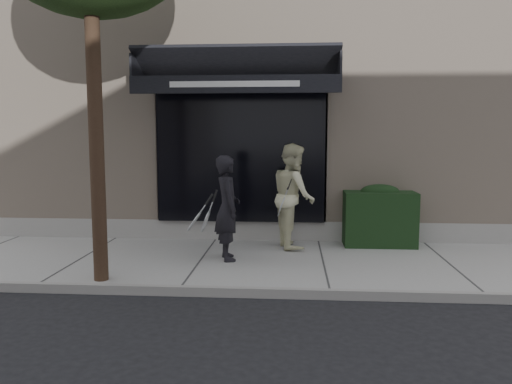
{
  "coord_description": "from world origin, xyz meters",
  "views": [
    {
      "loc": [
        -0.51,
        -8.0,
        2.18
      ],
      "look_at": [
        -1.14,
        0.6,
        1.17
      ],
      "focal_mm": 35.0,
      "sensor_mm": 36.0,
      "label": 1
    }
  ],
  "objects": [
    {
      "name": "ground",
      "position": [
        0.0,
        0.0,
        0.0
      ],
      "size": [
        80.0,
        80.0,
        0.0
      ],
      "primitive_type": "plane",
      "color": "black",
      "rests_on": "ground"
    },
    {
      "name": "curb",
      "position": [
        0.0,
        -1.55,
        0.07
      ],
      "size": [
        20.0,
        0.1,
        0.14
      ],
      "primitive_type": "cube",
      "color": "gray",
      "rests_on": "ground"
    },
    {
      "name": "hedge",
      "position": [
        1.1,
        1.25,
        0.66
      ],
      "size": [
        1.3,
        0.7,
        1.14
      ],
      "color": "black",
      "rests_on": "sidewalk"
    },
    {
      "name": "sidewalk",
      "position": [
        0.0,
        0.0,
        0.06
      ],
      "size": [
        20.0,
        3.0,
        0.12
      ],
      "primitive_type": "cube",
      "color": "gray",
      "rests_on": "ground"
    },
    {
      "name": "pedestrian_front",
      "position": [
        -1.57,
        -0.02,
        0.97
      ],
      "size": [
        0.85,
        0.92,
        1.71
      ],
      "color": "black",
      "rests_on": "sidewalk"
    },
    {
      "name": "building_facade",
      "position": [
        -0.01,
        4.96,
        2.74
      ],
      "size": [
        14.3,
        8.04,
        5.64
      ],
      "color": "beige",
      "rests_on": "ground"
    },
    {
      "name": "pedestrian_back",
      "position": [
        -0.49,
        0.99,
        1.06
      ],
      "size": [
        0.91,
        1.06,
        1.89
      ],
      "color": "beige",
      "rests_on": "sidewalk"
    }
  ]
}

